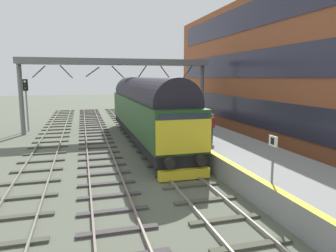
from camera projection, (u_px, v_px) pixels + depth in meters
name	position (u px, v px, depth m)	size (l,w,h in m)	color
ground_plane	(166.00, 162.00, 17.35)	(140.00, 140.00, 0.00)	#575D4D
track_main	(166.00, 161.00, 17.34)	(2.50, 60.00, 0.15)	gray
track_adjacent_west	(102.00, 165.00, 16.41)	(2.50, 60.00, 0.15)	gray
track_adjacent_far_west	(37.00, 170.00, 15.56)	(2.50, 60.00, 0.15)	gray
station_platform	(225.00, 149.00, 18.22)	(4.00, 44.00, 1.01)	gray
station_building	(316.00, 65.00, 21.01)	(5.69, 40.27, 10.99)	brown
diesel_locomotive	(146.00, 108.00, 22.15)	(2.74, 17.66, 4.68)	black
signal_post_near	(26.00, 98.00, 26.61)	(0.44, 0.22, 4.52)	gray
platform_number_sign	(273.00, 152.00, 10.74)	(0.10, 0.44, 1.68)	slate
waiting_passenger	(212.00, 125.00, 17.61)	(0.44, 0.48, 1.64)	#293338
overhead_footbridge	(118.00, 65.00, 26.57)	(16.02, 2.00, 6.23)	slate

